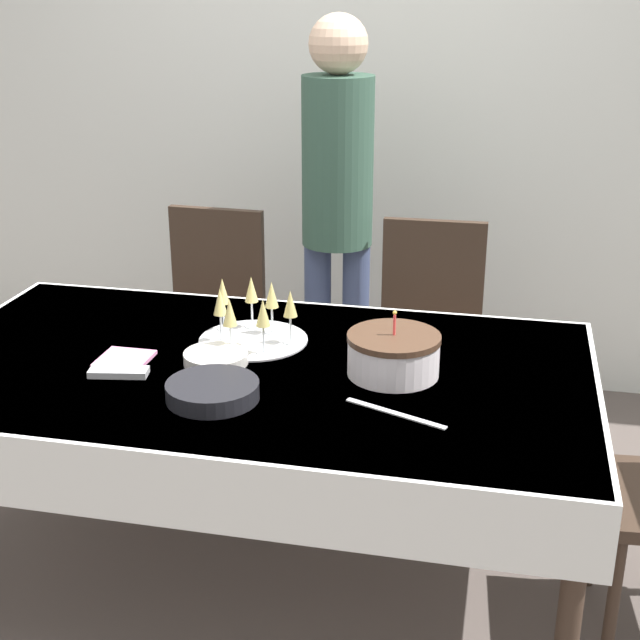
# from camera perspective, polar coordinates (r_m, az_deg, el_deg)

# --- Properties ---
(ground_plane) EXTENTS (12.00, 12.00, 0.00)m
(ground_plane) POSITION_cam_1_polar(r_m,az_deg,el_deg) (3.05, -4.04, -15.70)
(ground_plane) COLOR #564C47
(wall_back) EXTENTS (8.00, 0.05, 2.70)m
(wall_back) POSITION_cam_1_polar(r_m,az_deg,el_deg) (4.14, 2.28, 14.40)
(wall_back) COLOR silver
(wall_back) RESTS_ON ground_plane
(dining_table) EXTENTS (2.03, 1.14, 0.74)m
(dining_table) POSITION_cam_1_polar(r_m,az_deg,el_deg) (2.72, -4.38, -4.73)
(dining_table) COLOR white
(dining_table) RESTS_ON ground_plane
(dining_chair_far_left) EXTENTS (0.44, 0.44, 0.96)m
(dining_chair_far_left) POSITION_cam_1_polar(r_m,az_deg,el_deg) (3.67, -7.05, 0.15)
(dining_chair_far_left) COLOR #38281E
(dining_chair_far_left) RESTS_ON ground_plane
(dining_chair_far_right) EXTENTS (0.43, 0.43, 0.96)m
(dining_chair_far_right) POSITION_cam_1_polar(r_m,az_deg,el_deg) (3.49, 6.95, -0.97)
(dining_chair_far_right) COLOR #38281E
(dining_chair_far_right) RESTS_ON ground_plane
(birthday_cake) EXTENTS (0.27, 0.27, 0.20)m
(birthday_cake) POSITION_cam_1_polar(r_m,az_deg,el_deg) (2.58, 4.72, -2.22)
(birthday_cake) COLOR white
(birthday_cake) RESTS_ON dining_table
(champagne_tray) EXTENTS (0.35, 0.35, 0.18)m
(champagne_tray) POSITION_cam_1_polar(r_m,az_deg,el_deg) (2.81, -4.42, 0.21)
(champagne_tray) COLOR silver
(champagne_tray) RESTS_ON dining_table
(plate_stack_main) EXTENTS (0.26, 0.26, 0.05)m
(plate_stack_main) POSITION_cam_1_polar(r_m,az_deg,el_deg) (2.46, -6.89, -4.52)
(plate_stack_main) COLOR black
(plate_stack_main) RESTS_ON dining_table
(plate_stack_dessert) EXTENTS (0.19, 0.19, 0.03)m
(plate_stack_dessert) POSITION_cam_1_polar(r_m,az_deg,el_deg) (2.68, -6.68, -2.42)
(plate_stack_dessert) COLOR silver
(plate_stack_dessert) RESTS_ON dining_table
(cake_knife) EXTENTS (0.28, 0.13, 0.00)m
(cake_knife) POSITION_cam_1_polar(r_m,az_deg,el_deg) (2.38, 4.84, -5.97)
(cake_knife) COLOR silver
(cake_knife) RESTS_ON dining_table
(fork_pile) EXTENTS (0.18, 0.09, 0.02)m
(fork_pile) POSITION_cam_1_polar(r_m,az_deg,el_deg) (2.65, -12.76, -3.28)
(fork_pile) COLOR silver
(fork_pile) RESTS_ON dining_table
(napkin_pile) EXTENTS (0.15, 0.15, 0.01)m
(napkin_pile) POSITION_cam_1_polar(r_m,az_deg,el_deg) (2.75, -12.41, -2.47)
(napkin_pile) COLOR pink
(napkin_pile) RESTS_ON dining_table
(person_standing) EXTENTS (0.28, 0.28, 1.71)m
(person_standing) POSITION_cam_1_polar(r_m,az_deg,el_deg) (3.54, 1.12, 8.17)
(person_standing) COLOR #3F4C72
(person_standing) RESTS_ON ground_plane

